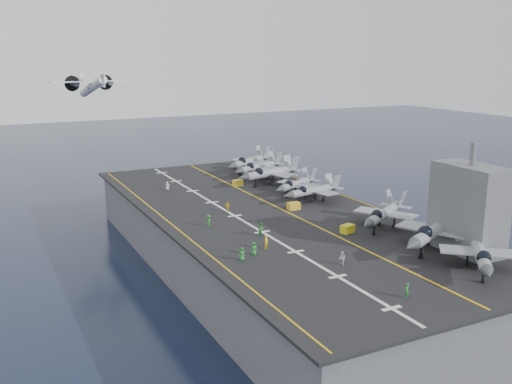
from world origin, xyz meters
name	(u,v)px	position (x,y,z in m)	size (l,w,h in m)	color
ground	(266,268)	(0.00, 0.00, 0.00)	(500.00, 500.00, 0.00)	#142135
hull	(266,241)	(0.00, 0.00, 5.00)	(36.00, 90.00, 10.00)	#56595E
flight_deck	(266,213)	(0.00, 0.00, 10.20)	(38.00, 92.00, 0.40)	black
foul_line	(282,209)	(3.00, 0.00, 10.42)	(0.35, 90.00, 0.02)	gold
landing_centerline	(235,216)	(-6.00, 0.00, 10.42)	(0.50, 90.00, 0.02)	silver
deck_edge_port	(172,224)	(-17.00, 0.00, 10.42)	(0.25, 90.00, 0.02)	gold
deck_edge_stbd	(354,200)	(18.50, 0.00, 10.42)	(0.25, 90.00, 0.02)	gold
island_superstructure	(469,198)	(15.00, -30.00, 17.90)	(5.00, 10.00, 15.00)	#56595E
fighter_jet_0	(480,252)	(10.82, -36.26, 12.88)	(16.49, 17.02, 4.95)	#949AA3
fighter_jet_1	(435,230)	(11.61, -27.71, 13.27)	(19.64, 16.99, 5.74)	#969DA4
fighter_jet_2	(384,213)	(11.69, -16.73, 12.89)	(17.23, 15.58, 4.99)	#939CA2
fighter_jet_4	(314,190)	(10.94, 2.10, 12.65)	(14.34, 10.89, 4.50)	#8D959C
fighter_jet_5	(297,183)	(11.00, 8.41, 12.60)	(15.15, 13.33, 4.41)	gray
fighter_jet_6	(271,172)	(10.63, 18.06, 13.09)	(17.47, 13.65, 5.38)	#A0A9B1
fighter_jet_7	(260,166)	(11.92, 25.81, 12.88)	(16.81, 14.19, 4.96)	gray
fighter_jet_8	(250,160)	(12.55, 31.93, 13.05)	(18.33, 16.62, 5.30)	gray
tow_cart_a	(347,229)	(5.39, -16.08, 11.02)	(2.34, 1.84, 1.23)	gold
tow_cart_b	(294,206)	(4.87, -0.91, 11.03)	(2.18, 1.50, 1.26)	gold
tow_cart_c	(238,183)	(4.02, 20.37, 10.99)	(2.16, 1.61, 1.18)	yellow
crew_0	(242,254)	(-13.96, -19.69, 11.28)	(1.17, 0.89, 1.76)	#268C33
crew_1	(266,242)	(-9.03, -17.13, 11.38)	(1.40, 1.23, 1.95)	yellow
crew_2	(261,229)	(-6.91, -11.52, 11.41)	(1.45, 1.31, 2.02)	green
crew_3	(209,221)	(-12.13, -3.61, 11.35)	(1.25, 1.37, 1.89)	#208822
crew_4	(227,207)	(-6.07, 2.80, 11.29)	(1.15, 0.84, 1.77)	yellow
crew_5	(167,186)	(-10.09, 23.18, 11.24)	(1.15, 0.92, 1.67)	silver
crew_6	(407,291)	(-2.77, -38.60, 11.27)	(1.25, 1.18, 1.74)	#257C2E
crew_7	(342,258)	(-3.25, -26.99, 11.30)	(0.82, 1.14, 1.80)	silver
transport_plane	(93,86)	(-15.52, 63.78, 28.92)	(23.81, 18.44, 5.06)	silver
crew_8	(254,248)	(-11.60, -18.45, 11.28)	(1.17, 0.89, 1.76)	#268C33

